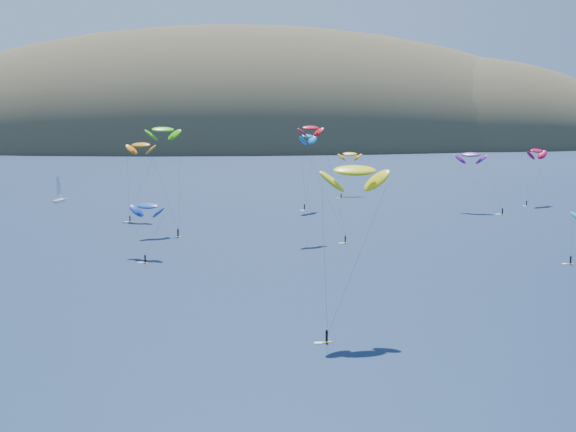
# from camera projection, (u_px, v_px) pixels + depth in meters

# --- Properties ---
(ground) EXTENTS (2800.00, 2800.00, 0.00)m
(ground) POSITION_uv_depth(u_px,v_px,m) (400.00, 403.00, 85.04)
(ground) COLOR black
(ground) RESTS_ON ground
(island) EXTENTS (730.00, 300.00, 210.00)m
(island) POSITION_uv_depth(u_px,v_px,m) (268.00, 157.00, 644.16)
(island) COLOR #3D3526
(island) RESTS_ON ground
(sailboat) EXTENTS (7.79, 6.73, 9.37)m
(sailboat) POSITION_uv_depth(u_px,v_px,m) (59.00, 199.00, 260.43)
(sailboat) COLOR white
(sailboat) RESTS_ON ground
(kitesurfer_1) EXTENTS (9.48, 11.33, 22.76)m
(kitesurfer_1) POSITION_uv_depth(u_px,v_px,m) (141.00, 145.00, 220.07)
(kitesurfer_1) COLOR yellow
(kitesurfer_1) RESTS_ON ground
(kitesurfer_2) EXTENTS (10.49, 9.27, 25.06)m
(kitesurfer_2) POSITION_uv_depth(u_px,v_px,m) (355.00, 171.00, 110.15)
(kitesurfer_2) COLOR yellow
(kitesurfer_2) RESTS_ON ground
(kitesurfer_3) EXTENTS (9.69, 14.92, 27.71)m
(kitesurfer_3) POSITION_uv_depth(u_px,v_px,m) (163.00, 130.00, 197.54)
(kitesurfer_3) COLOR yellow
(kitesurfer_3) RESTS_ON ground
(kitesurfer_4) EXTENTS (8.22, 9.04, 24.33)m
(kitesurfer_4) POSITION_uv_depth(u_px,v_px,m) (308.00, 136.00, 239.31)
(kitesurfer_4) COLOR yellow
(kitesurfer_4) RESTS_ON ground
(kitesurfer_6) EXTENTS (12.10, 13.89, 19.17)m
(kitesurfer_6) POSITION_uv_depth(u_px,v_px,m) (471.00, 155.00, 236.70)
(kitesurfer_6) COLOR yellow
(kitesurfer_6) RESTS_ON ground
(kitesurfer_8) EXTENTS (9.99, 8.85, 19.31)m
(kitesurfer_8) POSITION_uv_depth(u_px,v_px,m) (537.00, 151.00, 252.65)
(kitesurfer_8) COLOR yellow
(kitesurfer_8) RESTS_ON ground
(kitesurfer_9) EXTENTS (11.30, 11.21, 27.87)m
(kitesurfer_9) POSITION_uv_depth(u_px,v_px,m) (311.00, 128.00, 186.58)
(kitesurfer_9) COLOR yellow
(kitesurfer_9) RESTS_ON ground
(kitesurfer_10) EXTENTS (8.54, 11.63, 12.73)m
(kitesurfer_10) POSITION_uv_depth(u_px,v_px,m) (147.00, 206.00, 165.98)
(kitesurfer_10) COLOR yellow
(kitesurfer_10) RESTS_ON ground
(kitesurfer_11) EXTENTS (9.58, 12.52, 16.48)m
(kitesurfer_11) POSITION_uv_depth(u_px,v_px,m) (350.00, 154.00, 278.50)
(kitesurfer_11) COLOR yellow
(kitesurfer_11) RESTS_ON ground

